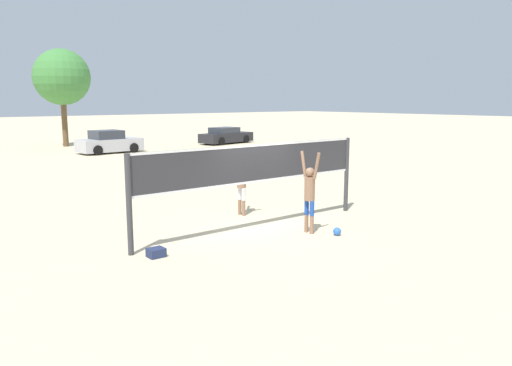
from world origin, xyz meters
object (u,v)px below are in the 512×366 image
Objects in this scene: volleyball at (337,231)px; tree_left_cluster at (62,77)px; player_spiker at (310,190)px; player_blocker at (242,179)px; parked_car_mid at (226,136)px; gear_bag at (156,253)px; parked_car_near at (109,143)px; volleyball_net at (256,171)px.

tree_left_cluster is at bearing 84.65° from volleyball.
player_spiker is 10.22× the size of volleyball.
parked_car_mid is at bearing 145.76° from player_blocker.
gear_bag is (-4.56, 1.34, -0.01)m from volleyball.
player_blocker is 0.43× the size of parked_car_mid.
volleyball is 30.61m from tree_left_cluster.
player_spiker reaches higher than player_blocker.
player_blocker is at bearing 27.56° from gear_bag.
tree_left_cluster reaches higher than parked_car_near.
gear_bag is 0.05× the size of tree_left_cluster.
player_spiker is at bearing -131.64° from parked_car_mid.
player_blocker is 3.63m from volleyball.
parked_car_mid is (14.17, 23.82, -0.55)m from player_spiker.
tree_left_cluster reaches higher than parked_car_mid.
parked_car_mid reaches higher than volleyball.
player_spiker is at bearing -54.34° from volleyball_net.
player_spiker is 4.36m from gear_bag.
volleyball_net reaches higher than player_spiker.
player_blocker is 5.75× the size of gear_bag.
gear_bag is 29.52m from parked_car_mid.
player_spiker is at bearing -103.60° from parked_car_near.
player_spiker reaches higher than parked_car_near.
volleyball_net is 3.43× the size of player_spiker.
parked_car_near reaches higher than volleyball.
player_spiker is (0.86, -1.20, -0.46)m from volleyball_net.
volleyball is 0.04× the size of parked_car_mid.
parked_car_mid is (14.31, 21.03, -0.52)m from player_blocker.
volleyball reaches higher than gear_bag.
player_blocker is (-0.15, 2.79, -0.04)m from player_spiker.
volleyball is 28.08m from parked_car_mid.
gear_bag is (-3.31, -0.50, -1.51)m from volleyball_net.
gear_bag is 0.08× the size of parked_car_mid.
player_blocker is 0.50× the size of parked_car_near.
volleyball is 0.58× the size of gear_bag.
player_blocker is at bearing 98.93° from volleyball.
volleyball_net reaches higher than parked_car_near.
volleyball is at bearing -55.77° from volleyball_net.
tree_left_cluster is (-0.71, 6.58, 4.47)m from parked_car_near.
tree_left_cluster is (7.38, 28.72, 5.05)m from gear_bag.
player_spiker is 2.80m from player_blocker.
gear_bag is at bearing -139.31° from parked_car_mid.
parked_car_near is 10.29m from parked_car_mid.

